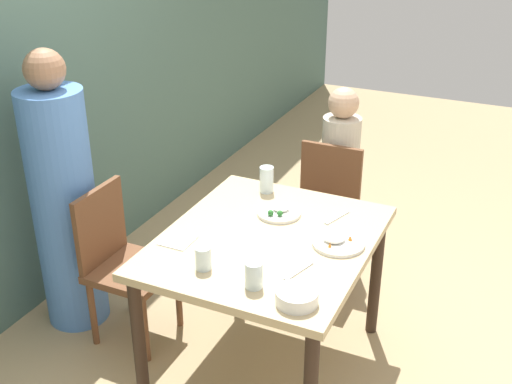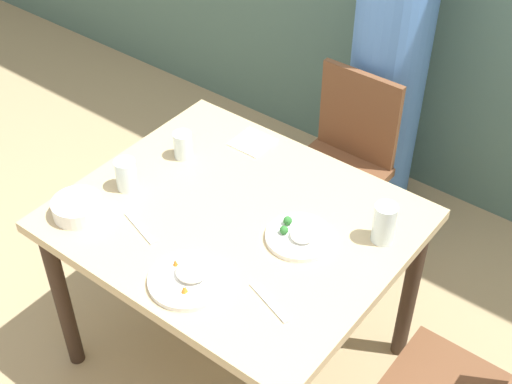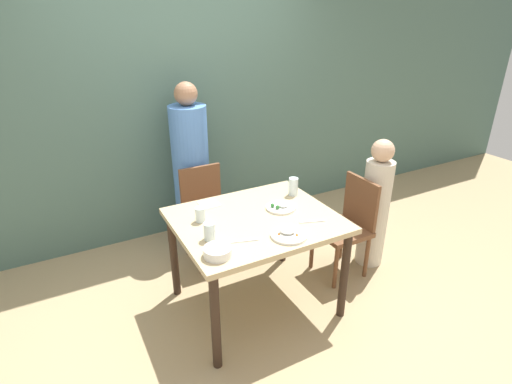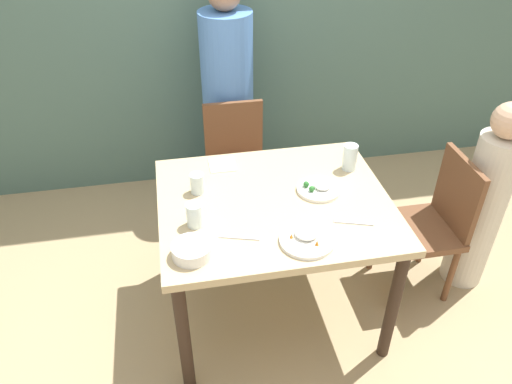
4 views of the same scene
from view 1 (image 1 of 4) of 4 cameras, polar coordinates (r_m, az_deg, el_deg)
The scene contains 16 objects.
ground_plane at distance 3.45m, azimuth 0.94°, elevation -15.04°, with size 10.00×10.00×0.00m, color tan.
wall_back at distance 3.59m, azimuth -21.17°, elevation 9.43°, with size 10.00×0.06×2.70m.
dining_table at distance 3.06m, azimuth 1.03°, elevation -5.58°, with size 1.13×0.95×0.76m.
chair_adult_spot at distance 3.48m, azimuth -11.83°, elevation -5.89°, with size 0.40×0.40×0.85m.
chair_child_spot at distance 3.90m, azimuth 5.95°, elevation -1.74°, with size 0.40×0.40×0.85m.
person_adult at distance 3.56m, azimuth -16.68°, elevation -1.11°, with size 0.34×0.34×1.55m.
person_child at distance 4.12m, azimuth 7.36°, elevation 1.02°, with size 0.24×0.24×1.16m.
bowl_curry at distance 2.56m, azimuth 3.64°, elevation -9.25°, with size 0.17×0.17×0.06m.
plate_rice_adult at distance 2.97m, azimuth 7.24°, elevation -4.42°, with size 0.24×0.24×0.05m.
plate_rice_child at distance 3.21m, azimuth 2.07°, elevation -1.80°, with size 0.22×0.22×0.05m.
glass_water_tall at distance 2.76m, azimuth -4.71°, elevation -5.87°, with size 0.07×0.07×0.10m.
glass_water_short at distance 2.63m, azimuth -0.20°, elevation -7.37°, with size 0.07×0.07×0.12m.
glass_water_center at distance 3.42m, azimuth 0.95°, elevation 1.12°, with size 0.07×0.07×0.14m.
napkin_folded at distance 3.00m, azimuth -6.98°, elevation -4.31°, with size 0.14×0.14×0.01m.
fork_steel at distance 2.77m, azimuth 3.81°, elevation -7.02°, with size 0.18×0.07×0.01m.
spoon_steel at distance 3.20m, azimuth 7.22°, elevation -2.26°, with size 0.18×0.08×0.01m.
Camera 1 is at (-2.39, -1.05, 2.26)m, focal length 45.00 mm.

